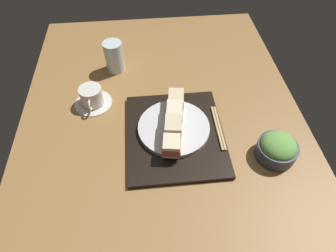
% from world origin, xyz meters
% --- Properties ---
extents(ground_plane, '(1.40, 1.00, 0.03)m').
position_xyz_m(ground_plane, '(0.00, 0.00, -0.01)').
color(ground_plane, olive).
extents(serving_tray, '(0.37, 0.32, 0.02)m').
position_xyz_m(serving_tray, '(-0.05, -0.04, 0.01)').
color(serving_tray, black).
rests_on(serving_tray, ground_plane).
extents(sandwich_plate, '(0.24, 0.24, 0.02)m').
position_xyz_m(sandwich_plate, '(-0.03, -0.03, 0.02)').
color(sandwich_plate, silver).
rests_on(sandwich_plate, serving_tray).
extents(sandwich_nearmost, '(0.08, 0.07, 0.05)m').
position_xyz_m(sandwich_nearmost, '(-0.13, -0.02, 0.06)').
color(sandwich_nearmost, beige).
rests_on(sandwich_nearmost, sandwich_plate).
extents(sandwich_inner_near, '(0.08, 0.06, 0.06)m').
position_xyz_m(sandwich_inner_near, '(-0.06, -0.03, 0.06)').
color(sandwich_inner_near, beige).
rests_on(sandwich_inner_near, sandwich_plate).
extents(sandwich_inner_far, '(0.08, 0.06, 0.05)m').
position_xyz_m(sandwich_inner_far, '(-0.00, -0.04, 0.06)').
color(sandwich_inner_far, '#EFE5C1').
rests_on(sandwich_inner_far, sandwich_plate).
extents(sandwich_farmost, '(0.08, 0.06, 0.05)m').
position_xyz_m(sandwich_farmost, '(0.06, -0.05, 0.06)').
color(sandwich_farmost, beige).
rests_on(sandwich_farmost, sandwich_plate).
extents(salad_bowl, '(0.12, 0.12, 0.08)m').
position_xyz_m(salad_bowl, '(-0.16, -0.34, 0.04)').
color(salad_bowl, '#33384C').
rests_on(salad_bowl, ground_plane).
extents(chopsticks_pair, '(0.19, 0.02, 0.01)m').
position_xyz_m(chopsticks_pair, '(-0.05, -0.18, 0.02)').
color(chopsticks_pair, tan).
rests_on(chopsticks_pair, serving_tray).
extents(coffee_cup, '(0.14, 0.14, 0.07)m').
position_xyz_m(coffee_cup, '(0.13, 0.25, 0.03)').
color(coffee_cup, silver).
rests_on(coffee_cup, ground_plane).
extents(drinking_glass, '(0.07, 0.07, 0.13)m').
position_xyz_m(drinking_glass, '(0.32, 0.17, 0.06)').
color(drinking_glass, silver).
rests_on(drinking_glass, ground_plane).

